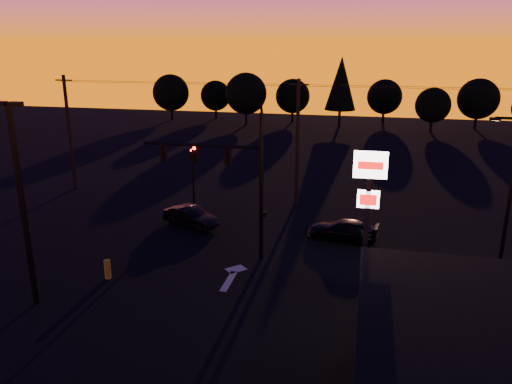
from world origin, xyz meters
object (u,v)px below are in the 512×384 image
at_px(streetlight, 509,188).
at_px(suv_parked, 475,334).
at_px(secondary_signal, 193,169).
at_px(parking_lot_light, 21,193).
at_px(traffic_signal_mast, 232,170).
at_px(car_right, 343,230).
at_px(pylon_sign, 369,193).
at_px(bollard, 108,269).
at_px(car_mid, 191,217).

xyz_separation_m(streetlight, suv_parked, (-2.62, -7.98, -3.74)).
distance_m(secondary_signal, parking_lot_light, 14.90).
height_order(traffic_signal_mast, car_right, traffic_signal_mast).
height_order(streetlight, car_right, streetlight).
height_order(traffic_signal_mast, pylon_sign, traffic_signal_mast).
relative_size(streetlight, car_right, 1.90).
xyz_separation_m(secondary_signal, parking_lot_light, (-2.50, -14.49, 2.41)).
bearing_deg(parking_lot_light, car_right, 39.14).
height_order(parking_lot_light, suv_parked, parking_lot_light).
bearing_deg(secondary_signal, parking_lot_light, -99.79).
relative_size(traffic_signal_mast, secondary_signal, 1.97).
distance_m(streetlight, suv_parked, 9.19).
relative_size(pylon_sign, car_right, 1.62).
bearing_deg(car_right, bollard, -45.95).
xyz_separation_m(traffic_signal_mast, car_right, (5.82, 3.77, -4.33)).
distance_m(parking_lot_light, bollard, 5.98).
bearing_deg(streetlight, pylon_sign, -149.92).
relative_size(secondary_signal, pylon_sign, 0.64).
bearing_deg(suv_parked, car_mid, 125.44).
distance_m(car_right, suv_parked, 11.66).
xyz_separation_m(bollard, suv_parked, (16.83, -2.48, 0.19)).
bearing_deg(bollard, traffic_signal_mast, 36.27).
height_order(parking_lot_light, bollard, parking_lot_light).
xyz_separation_m(traffic_signal_mast, suv_parked, (11.39, -6.47, -4.25)).
height_order(bollard, car_right, car_right).
distance_m(traffic_signal_mast, pylon_sign, 7.52).
bearing_deg(bollard, secondary_signal, 87.34).
bearing_deg(secondary_signal, pylon_sign, -39.77).
bearing_deg(suv_parked, traffic_signal_mast, 130.18).
bearing_deg(streetlight, secondary_signal, 162.44).
xyz_separation_m(car_mid, car_right, (9.69, -0.18, -0.02)).
xyz_separation_m(parking_lot_light, pylon_sign, (14.50, 4.50, -0.36)).
bearing_deg(bollard, car_mid, 78.83).
distance_m(streetlight, car_mid, 18.44).
relative_size(parking_lot_light, car_right, 2.17).
distance_m(bollard, car_right, 13.67).
distance_m(car_mid, car_right, 9.69).
xyz_separation_m(streetlight, car_right, (-8.18, 2.26, -3.81)).
distance_m(pylon_sign, car_right, 7.71).
bearing_deg(secondary_signal, streetlight, -17.56).
height_order(traffic_signal_mast, parking_lot_light, parking_lot_light).
bearing_deg(streetlight, car_right, 164.53).
distance_m(parking_lot_light, car_mid, 12.40).
bearing_deg(streetlight, parking_lot_light, -158.35).
distance_m(secondary_signal, suv_parked, 21.57).
relative_size(parking_lot_light, streetlight, 1.14).
bearing_deg(suv_parked, secondary_signal, 119.19).
xyz_separation_m(traffic_signal_mast, car_mid, (-3.87, 3.95, -4.31)).
relative_size(secondary_signal, car_mid, 1.14).
distance_m(traffic_signal_mast, bollard, 8.07).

